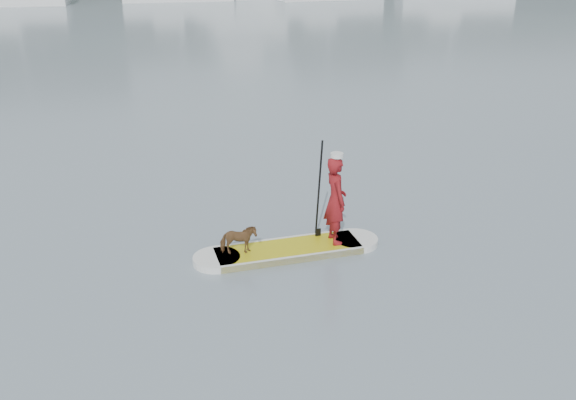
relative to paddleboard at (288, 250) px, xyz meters
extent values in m
plane|color=slate|center=(-2.09, -3.07, -0.06)|extent=(140.00, 140.00, 0.00)
cube|color=gold|center=(0.00, 0.00, 0.00)|extent=(2.56, 1.03, 0.12)
cylinder|color=silver|center=(-1.24, -0.12, 0.00)|extent=(0.80, 0.80, 0.12)
cylinder|color=silver|center=(1.24, 0.12, 0.00)|extent=(0.80, 0.80, 0.12)
cube|color=silver|center=(-0.03, 0.37, 0.00)|extent=(2.49, 0.29, 0.12)
cube|color=silver|center=(0.03, -0.37, 0.00)|extent=(2.49, 0.29, 0.12)
imported|color=maroon|center=(0.84, 0.08, 0.84)|extent=(0.42, 0.60, 1.55)
cylinder|color=silver|center=(0.84, 0.08, 1.65)|extent=(0.22, 0.22, 0.07)
imported|color=brown|center=(-0.86, -0.08, 0.32)|extent=(0.62, 0.29, 0.51)
cylinder|color=black|center=(0.61, 0.33, 0.94)|extent=(0.06, 0.30, 1.89)
cube|color=black|center=(0.61, 0.33, 0.04)|extent=(0.10, 0.03, 0.32)
camera|label=1|loc=(-1.88, -9.68, 5.12)|focal=40.00mm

